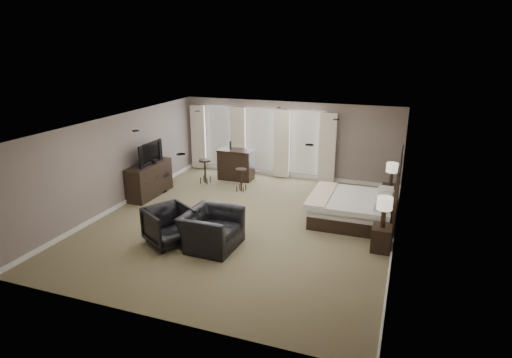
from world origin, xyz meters
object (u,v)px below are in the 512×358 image
(lamp_near, at_px, (384,212))
(armchair_far, at_px, (169,224))
(lamp_far, at_px, (391,174))
(dresser, at_px, (149,180))
(armchair_near, at_px, (211,223))
(bar_stool_right, at_px, (241,180))
(bar_counter, at_px, (236,164))
(bar_stool_left, at_px, (205,171))
(nightstand_near, at_px, (381,238))
(tv, at_px, (148,161))
(bed, at_px, (351,196))
(nightstand_far, at_px, (389,196))
(desk_chair, at_px, (157,174))

(lamp_near, xyz_separation_m, armchair_far, (-4.67, -1.33, -0.43))
(lamp_far, xyz_separation_m, dresser, (-6.92, -1.58, -0.44))
(armchair_near, distance_m, bar_stool_right, 3.85)
(bar_counter, relative_size, bar_stool_left, 1.47)
(armchair_near, xyz_separation_m, bar_stool_left, (-2.20, 4.10, -0.17))
(nightstand_near, relative_size, tv, 0.49)
(lamp_far, bearing_deg, bar_stool_right, -176.47)
(nightstand_near, relative_size, bar_stool_right, 0.78)
(armchair_far, bearing_deg, bed, -22.53)
(nightstand_near, bearing_deg, bar_stool_left, 153.24)
(nightstand_near, height_order, nightstand_far, nightstand_far)
(nightstand_near, relative_size, nightstand_far, 0.93)
(lamp_near, height_order, bar_stool_right, lamp_near)
(nightstand_near, height_order, bar_stool_left, bar_stool_left)
(nightstand_far, relative_size, armchair_far, 0.62)
(lamp_near, distance_m, bar_counter, 6.28)
(bar_stool_left, bearing_deg, dresser, -122.94)
(nightstand_far, relative_size, lamp_near, 0.86)
(tv, distance_m, bar_stool_left, 2.06)
(bar_stool_left, bearing_deg, nightstand_near, -26.76)
(armchair_near, bearing_deg, bar_stool_left, 30.11)
(lamp_far, bearing_deg, armchair_far, -137.79)
(tv, bearing_deg, nightstand_near, -100.81)
(bar_stool_left, bearing_deg, armchair_far, -74.42)
(armchair_near, distance_m, desk_chair, 4.30)
(bar_counter, bearing_deg, armchair_near, -73.90)
(nightstand_far, xyz_separation_m, tv, (-6.92, -1.58, 0.78))
(dresser, relative_size, bar_stool_left, 2.13)
(armchair_far, bearing_deg, lamp_near, -42.98)
(dresser, distance_m, armchair_far, 3.48)
(desk_chair, bearing_deg, lamp_near, 177.37)
(nightstand_far, height_order, dresser, dresser)
(lamp_far, relative_size, bar_stool_left, 0.82)
(tv, bearing_deg, bed, -88.78)
(nightstand_near, relative_size, lamp_near, 0.80)
(tv, height_order, bar_stool_right, tv)
(nightstand_far, relative_size, bar_stool_left, 0.75)
(lamp_near, relative_size, bar_counter, 0.59)
(nightstand_near, height_order, bar_stool_right, bar_stool_right)
(armchair_near, xyz_separation_m, bar_counter, (-1.40, 4.84, -0.05))
(dresser, height_order, tv, tv)
(lamp_far, xyz_separation_m, tv, (-6.92, -1.58, 0.14))
(nightstand_near, xyz_separation_m, bar_stool_right, (-4.44, 2.63, 0.08))
(lamp_near, height_order, armchair_far, lamp_near)
(tv, bearing_deg, bar_stool_right, -62.23)
(bar_stool_right, bearing_deg, bar_stool_left, 166.88)
(nightstand_near, xyz_separation_m, dresser, (-6.92, 1.32, 0.22))
(lamp_near, height_order, bar_counter, lamp_near)
(dresser, xyz_separation_m, tv, (0.00, 0.00, 0.58))
(dresser, distance_m, bar_stool_right, 2.80)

